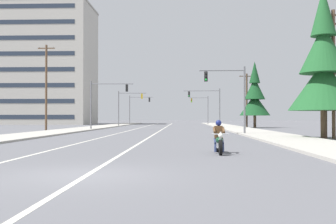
# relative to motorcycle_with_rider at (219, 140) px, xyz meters

# --- Properties ---
(ground_plane) EXTENTS (400.00, 400.00, 0.00)m
(ground_plane) POSITION_rel_motorcycle_with_rider_xyz_m (-4.38, -6.65, -0.59)
(ground_plane) COLOR #5B5B60
(lane_stripe_center) EXTENTS (0.16, 100.00, 0.01)m
(lane_stripe_center) POSITION_rel_motorcycle_with_rider_xyz_m (-4.19, 38.35, -0.58)
(lane_stripe_center) COLOR beige
(lane_stripe_center) RESTS_ON ground
(lane_stripe_left) EXTENTS (0.16, 100.00, 0.01)m
(lane_stripe_left) POSITION_rel_motorcycle_with_rider_xyz_m (-7.89, 38.35, -0.58)
(lane_stripe_left) COLOR beige
(lane_stripe_left) RESTS_ON ground
(sidewalk_kerb_right) EXTENTS (4.40, 110.00, 0.14)m
(sidewalk_kerb_right) POSITION_rel_motorcycle_with_rider_xyz_m (5.80, 33.35, -0.52)
(sidewalk_kerb_right) COLOR #ADA89E
(sidewalk_kerb_right) RESTS_ON ground
(sidewalk_kerb_left) EXTENTS (4.40, 110.00, 0.14)m
(sidewalk_kerb_left) POSITION_rel_motorcycle_with_rider_xyz_m (-14.57, 33.35, -0.52)
(sidewalk_kerb_left) COLOR #ADA89E
(sidewalk_kerb_left) RESTS_ON ground
(motorcycle_with_rider) EXTENTS (0.70, 2.19, 1.46)m
(motorcycle_with_rider) POSITION_rel_motorcycle_with_rider_xyz_m (0.00, 0.00, 0.00)
(motorcycle_with_rider) COLOR black
(motorcycle_with_rider) RESTS_ON ground
(traffic_signal_near_right) EXTENTS (4.19, 0.37, 6.20)m
(traffic_signal_near_right) POSITION_rel_motorcycle_with_rider_xyz_m (2.89, 18.88, 3.47)
(traffic_signal_near_right) COLOR slate
(traffic_signal_near_right) RESTS_ON ground
(traffic_signal_near_left) EXTENTS (5.47, 0.45, 6.20)m
(traffic_signal_near_left) POSITION_rel_motorcycle_with_rider_xyz_m (-11.61, 32.78, 3.55)
(traffic_signal_near_left) COLOR slate
(traffic_signal_near_left) RESTS_ON ground
(traffic_signal_mid_right) EXTENTS (5.82, 0.37, 6.20)m
(traffic_signal_mid_right) POSITION_rel_motorcycle_with_rider_xyz_m (2.69, 46.41, 3.57)
(traffic_signal_mid_right) COLOR slate
(traffic_signal_mid_right) RESTS_ON ground
(traffic_signal_mid_left) EXTENTS (4.90, 0.52, 6.20)m
(traffic_signal_mid_left) POSITION_rel_motorcycle_with_rider_xyz_m (-11.36, 52.12, 3.51)
(traffic_signal_mid_left) COLOR slate
(traffic_signal_mid_left) RESTS_ON ground
(traffic_signal_far_right) EXTENTS (4.26, 0.43, 6.20)m
(traffic_signal_far_right) POSITION_rel_motorcycle_with_rider_xyz_m (2.82, 69.13, 3.47)
(traffic_signal_far_right) COLOR slate
(traffic_signal_far_right) RESTS_ON ground
(traffic_signal_far_left) EXTENTS (5.06, 0.49, 6.20)m
(traffic_signal_far_left) POSITION_rel_motorcycle_with_rider_xyz_m (-11.25, 66.23, 3.52)
(traffic_signal_far_left) COLOR slate
(traffic_signal_far_left) RESTS_ON ground
(utility_pole_right_near) EXTENTS (2.37, 0.26, 9.53)m
(utility_pole_right_near) POSITION_rel_motorcycle_with_rider_xyz_m (9.56, 12.26, 4.58)
(utility_pole_right_near) COLOR brown
(utility_pole_right_near) RESTS_ON ground
(utility_pole_left_near) EXTENTS (2.04, 0.26, 10.31)m
(utility_pole_left_near) POSITION_rel_motorcycle_with_rider_xyz_m (-17.96, 29.86, 4.77)
(utility_pole_left_near) COLOR brown
(utility_pole_left_near) RESTS_ON ground
(utility_pole_right_far) EXTENTS (2.27, 0.26, 8.37)m
(utility_pole_right_far) POSITION_rel_motorcycle_with_rider_xyz_m (8.43, 44.62, 3.82)
(utility_pole_right_far) COLOR #4C3828
(utility_pole_right_far) RESTS_ON ground
(conifer_tree_right_verge_near) EXTENTS (5.10, 5.10, 11.22)m
(conifer_tree_right_verge_near) POSITION_rel_motorcycle_with_rider_xyz_m (8.79, 12.13, 4.56)
(conifer_tree_right_verge_near) COLOR #4C3828
(conifer_tree_right_verge_near) RESTS_ON ground
(conifer_tree_right_verge_far) EXTENTS (4.55, 4.55, 10.02)m
(conifer_tree_right_verge_far) POSITION_rel_motorcycle_with_rider_xyz_m (9.36, 42.94, 4.01)
(conifer_tree_right_verge_far) COLOR #4C3828
(conifer_tree_right_verge_far) RESTS_ON ground
(apartment_building_far_left_block) EXTENTS (22.99, 14.96, 27.03)m
(apartment_building_far_left_block) POSITION_rel_motorcycle_with_rider_xyz_m (-33.57, 71.98, 12.93)
(apartment_building_far_left_block) COLOR #B2ADA3
(apartment_building_far_left_block) RESTS_ON ground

